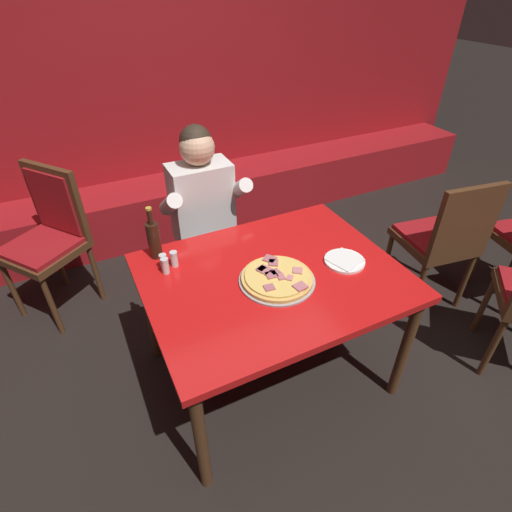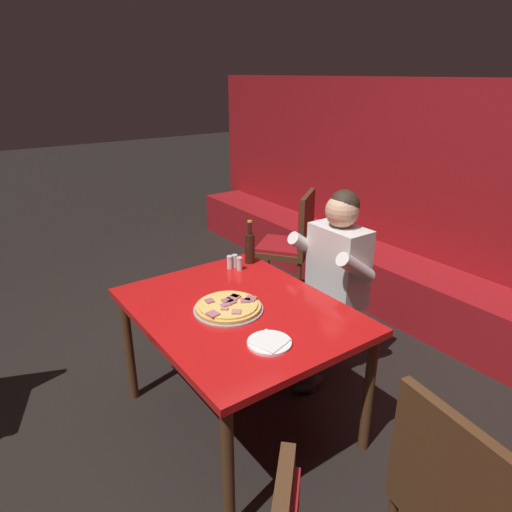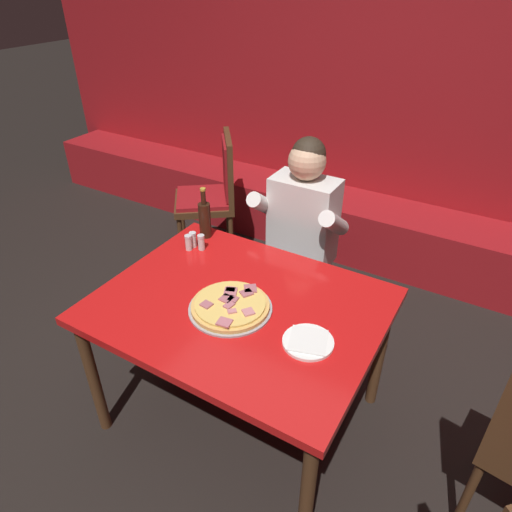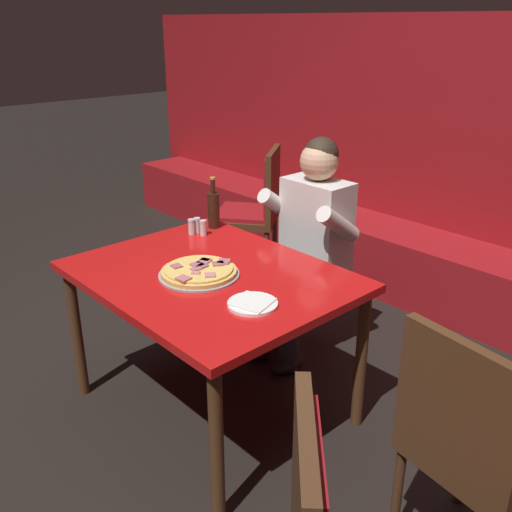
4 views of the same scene
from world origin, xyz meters
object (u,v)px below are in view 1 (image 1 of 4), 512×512
at_px(shaker_oregano, 164,262).
at_px(dining_chair_by_booth, 445,235).
at_px(main_dining_table, 272,286).
at_px(shaker_black_pepper, 165,267).
at_px(beer_bottle, 154,239).
at_px(shaker_red_pepper_flakes, 174,260).
at_px(plate_white_paper, 345,261).
at_px(pizza, 277,278).
at_px(dining_chair_far_left, 49,232).
at_px(diner_seated_blue_shirt, 207,219).

distance_m(shaker_oregano, dining_chair_by_booth, 1.81).
bearing_deg(main_dining_table, shaker_black_pepper, 152.67).
relative_size(main_dining_table, beer_bottle, 4.33).
height_order(shaker_oregano, shaker_black_pepper, same).
xyz_separation_m(main_dining_table, beer_bottle, (-0.48, 0.41, 0.19)).
bearing_deg(main_dining_table, shaker_red_pepper_flakes, 146.01).
bearing_deg(shaker_oregano, plate_white_paper, -22.87).
distance_m(beer_bottle, dining_chair_by_booth, 1.85).
relative_size(pizza, dining_chair_by_booth, 0.38).
distance_m(plate_white_paper, shaker_oregano, 0.93).
bearing_deg(pizza, shaker_black_pepper, 146.92).
distance_m(main_dining_table, dining_chair_far_left, 1.58).
height_order(plate_white_paper, dining_chair_far_left, dining_chair_far_left).
distance_m(shaker_black_pepper, dining_chair_far_left, 1.12).
bearing_deg(pizza, beer_bottle, 135.45).
bearing_deg(dining_chair_by_booth, main_dining_table, -177.66).
relative_size(shaker_red_pepper_flakes, shaker_black_pepper, 1.00).
distance_m(shaker_oregano, dining_chair_far_left, 1.09).
relative_size(diner_seated_blue_shirt, dining_chair_by_booth, 1.30).
bearing_deg(dining_chair_by_booth, beer_bottle, 168.90).
relative_size(diner_seated_blue_shirt, dining_chair_far_left, 1.26).
bearing_deg(diner_seated_blue_shirt, shaker_black_pepper, -129.16).
bearing_deg(shaker_oregano, pizza, -36.21).
height_order(shaker_oregano, shaker_red_pepper_flakes, same).
bearing_deg(dining_chair_far_left, shaker_oregano, -60.28).
xyz_separation_m(pizza, beer_bottle, (-0.47, 0.46, 0.09)).
bearing_deg(shaker_oregano, main_dining_table, -30.77).
bearing_deg(beer_bottle, shaker_red_pepper_flakes, -63.41).
distance_m(plate_white_paper, diner_seated_blue_shirt, 0.93).
bearing_deg(shaker_red_pepper_flakes, dining_chair_far_left, 122.21).
relative_size(beer_bottle, shaker_red_pepper_flakes, 3.40).
distance_m(shaker_oregano, shaker_red_pepper_flakes, 0.06).
distance_m(diner_seated_blue_shirt, dining_chair_far_left, 1.05).
xyz_separation_m(pizza, shaker_red_pepper_flakes, (-0.41, 0.34, 0.02)).
bearing_deg(shaker_red_pepper_flakes, diner_seated_blue_shirt, 52.97).
xyz_separation_m(diner_seated_blue_shirt, dining_chair_by_booth, (1.39, -0.68, -0.13)).
height_order(pizza, dining_chair_by_booth, dining_chair_by_booth).
relative_size(shaker_black_pepper, diner_seated_blue_shirt, 0.07).
xyz_separation_m(shaker_oregano, shaker_red_pepper_flakes, (0.06, 0.00, 0.00)).
height_order(plate_white_paper, shaker_oregano, shaker_oregano).
relative_size(shaker_red_pepper_flakes, dining_chair_far_left, 0.09).
bearing_deg(dining_chair_by_booth, shaker_black_pepper, 173.89).
height_order(plate_white_paper, shaker_red_pepper_flakes, shaker_red_pepper_flakes).
bearing_deg(shaker_red_pepper_flakes, main_dining_table, -33.99).
bearing_deg(shaker_red_pepper_flakes, shaker_oregano, -179.94).
distance_m(shaker_oregano, shaker_black_pepper, 0.04).
height_order(main_dining_table, plate_white_paper, plate_white_paper).
xyz_separation_m(main_dining_table, shaker_oregano, (-0.47, 0.28, 0.12)).
relative_size(pizza, shaker_oregano, 4.34).
xyz_separation_m(dining_chair_by_booth, dining_chair_far_left, (-2.32, 1.16, 0.02)).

